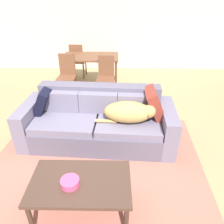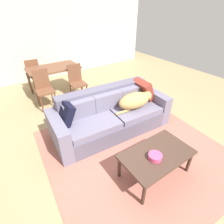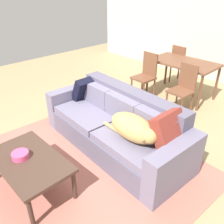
# 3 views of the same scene
# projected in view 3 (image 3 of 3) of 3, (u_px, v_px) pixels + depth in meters

# --- Properties ---
(ground_plane) EXTENTS (10.00, 10.00, 0.00)m
(ground_plane) POSITION_uv_depth(u_px,v_px,m) (99.00, 147.00, 3.70)
(ground_plane) COLOR tan
(area_rug) EXTENTS (3.19, 3.17, 0.01)m
(area_rug) POSITION_uv_depth(u_px,v_px,m) (74.00, 170.00, 3.25)
(area_rug) COLOR #AE6556
(area_rug) RESTS_ON ground
(couch) EXTENTS (2.43, 1.08, 0.85)m
(couch) POSITION_uv_depth(u_px,v_px,m) (117.00, 127.00, 3.58)
(couch) COLOR #595568
(couch) RESTS_ON ground
(dog_on_left_cushion) EXTENTS (0.89, 0.41, 0.32)m
(dog_on_left_cushion) POSITION_uv_depth(u_px,v_px,m) (134.00, 128.00, 3.02)
(dog_on_left_cushion) COLOR tan
(dog_on_left_cushion) RESTS_ON couch
(throw_pillow_by_left_arm) EXTENTS (0.29, 0.40, 0.42)m
(throw_pillow_by_left_arm) POSITION_uv_depth(u_px,v_px,m) (85.00, 89.00, 4.06)
(throw_pillow_by_left_arm) COLOR black
(throw_pillow_by_left_arm) RESTS_ON couch
(throw_pillow_by_right_arm) EXTENTS (0.34, 0.46, 0.48)m
(throw_pillow_by_right_arm) POSITION_uv_depth(u_px,v_px,m) (170.00, 132.00, 2.87)
(throw_pillow_by_right_arm) COLOR maroon
(throw_pillow_by_right_arm) RESTS_ON couch
(coffee_table) EXTENTS (1.06, 0.64, 0.45)m
(coffee_table) POSITION_uv_depth(u_px,v_px,m) (29.00, 163.00, 2.78)
(coffee_table) COLOR #473127
(coffee_table) RESTS_ON ground
(bowl_on_coffee_table) EXTENTS (0.19, 0.19, 0.07)m
(bowl_on_coffee_table) POSITION_uv_depth(u_px,v_px,m) (20.00, 155.00, 2.77)
(bowl_on_coffee_table) COLOR #EA4C7F
(bowl_on_coffee_table) RESTS_ON coffee_table
(dining_table) EXTENTS (1.36, 0.81, 0.77)m
(dining_table) POSITION_uv_depth(u_px,v_px,m) (183.00, 65.00, 5.02)
(dining_table) COLOR brown
(dining_table) RESTS_ON ground
(dining_chair_near_left) EXTENTS (0.42, 0.42, 0.96)m
(dining_chair_near_left) POSITION_uv_depth(u_px,v_px,m) (146.00, 74.00, 5.03)
(dining_chair_near_left) COLOR brown
(dining_chair_near_left) RESTS_ON ground
(dining_chair_near_right) EXTENTS (0.42, 0.42, 0.91)m
(dining_chair_near_right) POSITION_uv_depth(u_px,v_px,m) (184.00, 87.00, 4.51)
(dining_chair_near_right) COLOR brown
(dining_chair_near_right) RESTS_ON ground
(dining_chair_far_left) EXTENTS (0.43, 0.43, 0.93)m
(dining_chair_far_left) POSITION_uv_depth(u_px,v_px,m) (180.00, 63.00, 5.76)
(dining_chair_far_left) COLOR brown
(dining_chair_far_left) RESTS_ON ground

